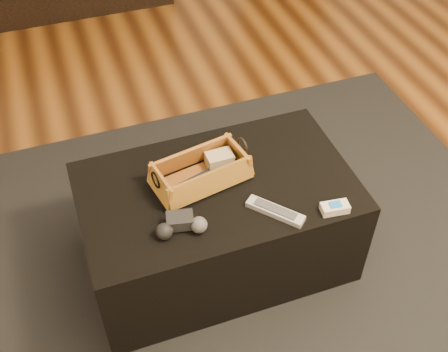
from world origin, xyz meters
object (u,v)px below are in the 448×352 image
object	(u,v)px
wicker_basket	(201,172)
cream_gadget	(335,208)
tv_remote	(199,180)
ottoman	(217,223)
game_controller	(181,225)
silver_remote	(275,211)

from	to	relation	value
wicker_basket	cream_gadget	xyz separation A→B (m)	(0.39, -0.29, -0.03)
tv_remote	cream_gadget	distance (m)	0.49
tv_remote	cream_gadget	size ratio (longest dim) A/B	1.83
ottoman	wicker_basket	bearing A→B (deg)	137.42
tv_remote	game_controller	size ratio (longest dim) A/B	1.04
game_controller	silver_remote	world-z (taller)	game_controller
tv_remote	game_controller	bearing A→B (deg)	-139.74
ottoman	silver_remote	bearing A→B (deg)	-53.02
tv_remote	wicker_basket	world-z (taller)	wicker_basket
tv_remote	silver_remote	bearing A→B (deg)	-63.71
game_controller	ottoman	bearing A→B (deg)	41.56
wicker_basket	silver_remote	distance (m)	0.31
wicker_basket	game_controller	size ratio (longest dim) A/B	2.14
wicker_basket	silver_remote	size ratio (longest dim) A/B	2.02
ottoman	wicker_basket	world-z (taller)	wicker_basket
ottoman	tv_remote	world-z (taller)	tv_remote
tv_remote	cream_gadget	bearing A→B (deg)	-51.54
tv_remote	cream_gadget	world-z (taller)	cream_gadget
tv_remote	ottoman	bearing A→B (deg)	-40.07
game_controller	cream_gadget	distance (m)	0.53
tv_remote	wicker_basket	xyz separation A→B (m)	(0.01, 0.02, 0.02)
wicker_basket	silver_remote	world-z (taller)	wicker_basket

